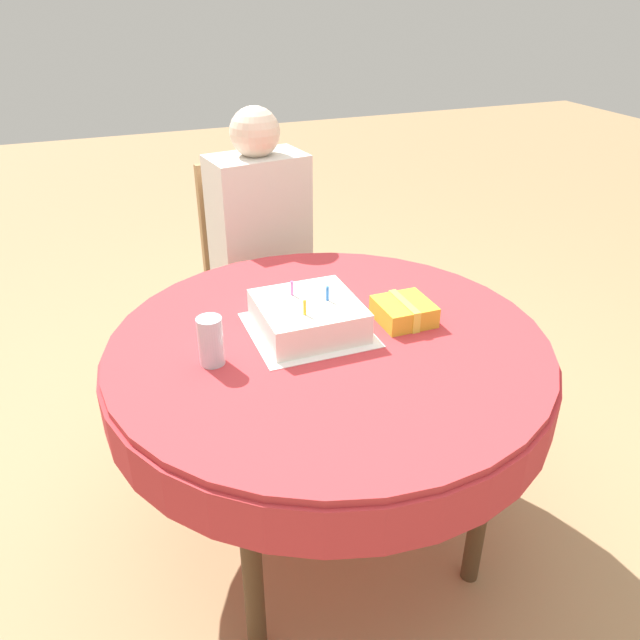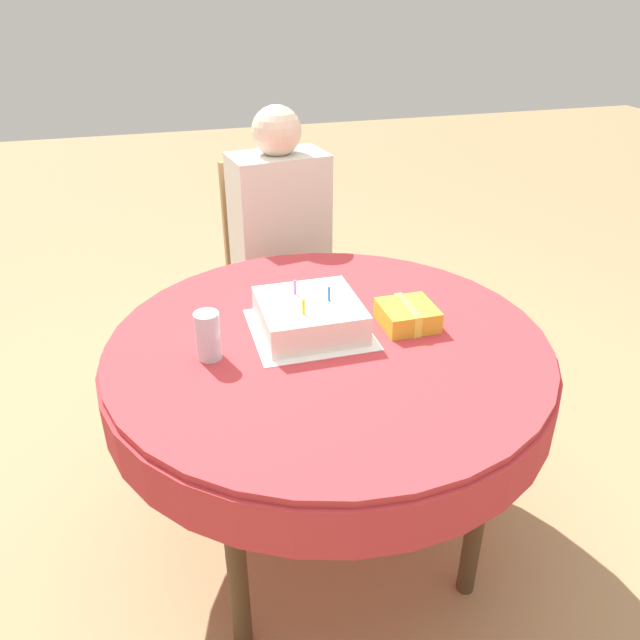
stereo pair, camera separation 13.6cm
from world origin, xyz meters
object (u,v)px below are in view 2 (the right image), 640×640
(chair, at_px, (275,270))
(drinking_glass, at_px, (208,336))
(person, at_px, (282,234))
(gift_box, at_px, (407,315))
(birthday_cake, at_px, (309,315))

(chair, xyz_separation_m, drinking_glass, (-0.36, -0.92, 0.27))
(person, distance_m, gift_box, 0.83)
(chair, distance_m, drinking_glass, 1.03)
(person, relative_size, gift_box, 7.66)
(drinking_glass, relative_size, gift_box, 0.84)
(chair, bearing_deg, birthday_cake, -103.39)
(chair, height_order, person, person)
(drinking_glass, bearing_deg, person, 65.84)
(chair, distance_m, person, 0.21)
(chair, bearing_deg, gift_box, -86.27)
(person, bearing_deg, drinking_glass, -122.23)
(chair, relative_size, drinking_glass, 7.38)
(chair, relative_size, gift_box, 6.17)
(person, bearing_deg, birthday_cake, -104.99)
(birthday_cake, bearing_deg, person, 83.08)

